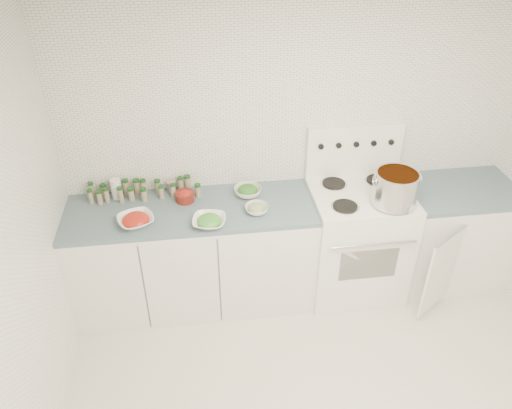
# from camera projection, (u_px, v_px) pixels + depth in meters

# --- Properties ---
(room_walls) EXTENTS (3.54, 3.04, 2.52)m
(room_walls) POSITION_uv_depth(u_px,v_px,m) (356.00, 222.00, 2.43)
(room_walls) COLOR white
(room_walls) RESTS_ON ground
(counter_left) EXTENTS (1.85, 0.62, 0.90)m
(counter_left) POSITION_uv_depth(u_px,v_px,m) (194.00, 256.00, 3.94)
(counter_left) COLOR white
(counter_left) RESTS_ON ground
(stove) EXTENTS (0.76, 0.70, 1.36)m
(stove) POSITION_uv_depth(u_px,v_px,m) (355.00, 238.00, 4.05)
(stove) COLOR white
(stove) RESTS_ON ground
(counter_right) EXTENTS (0.89, 0.85, 0.90)m
(counter_right) POSITION_uv_depth(u_px,v_px,m) (450.00, 234.00, 4.17)
(counter_right) COLOR white
(counter_right) RESTS_ON ground
(stock_pot) EXTENTS (0.35, 0.32, 0.25)m
(stock_pot) POSITION_uv_depth(u_px,v_px,m) (396.00, 187.00, 3.60)
(stock_pot) COLOR silver
(stock_pot) RESTS_ON stove
(bowl_tomato) EXTENTS (0.32, 0.32, 0.08)m
(bowl_tomato) POSITION_uv_depth(u_px,v_px,m) (136.00, 220.00, 3.51)
(bowl_tomato) COLOR white
(bowl_tomato) RESTS_ON counter_left
(bowl_snowpea) EXTENTS (0.27, 0.27, 0.08)m
(bowl_snowpea) POSITION_uv_depth(u_px,v_px,m) (209.00, 221.00, 3.50)
(bowl_snowpea) COLOR white
(bowl_snowpea) RESTS_ON counter_left
(bowl_broccoli) EXTENTS (0.25, 0.25, 0.08)m
(bowl_broccoli) POSITION_uv_depth(u_px,v_px,m) (248.00, 191.00, 3.82)
(bowl_broccoli) COLOR white
(bowl_broccoli) RESTS_ON counter_left
(bowl_zucchini) EXTENTS (0.22, 0.22, 0.07)m
(bowl_zucchini) POSITION_uv_depth(u_px,v_px,m) (257.00, 209.00, 3.63)
(bowl_zucchini) COLOR white
(bowl_zucchini) RESTS_ON counter_left
(bowl_pepper) EXTENTS (0.14, 0.14, 0.09)m
(bowl_pepper) POSITION_uv_depth(u_px,v_px,m) (185.00, 196.00, 3.75)
(bowl_pepper) COLOR #5E1810
(bowl_pepper) RESTS_ON counter_left
(salt_canister) EXTENTS (0.09, 0.09, 0.16)m
(salt_canister) POSITION_uv_depth(u_px,v_px,m) (116.00, 189.00, 3.77)
(salt_canister) COLOR white
(salt_canister) RESTS_ON counter_left
(tin_can) EXTENTS (0.08, 0.08, 0.09)m
(tin_can) POSITION_uv_depth(u_px,v_px,m) (172.00, 187.00, 3.85)
(tin_can) COLOR gray
(tin_can) RESTS_ON counter_left
(spice_cluster) EXTENTS (0.84, 0.16, 0.14)m
(spice_cluster) POSITION_uv_depth(u_px,v_px,m) (141.00, 190.00, 3.78)
(spice_cluster) COLOR gray
(spice_cluster) RESTS_ON counter_left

